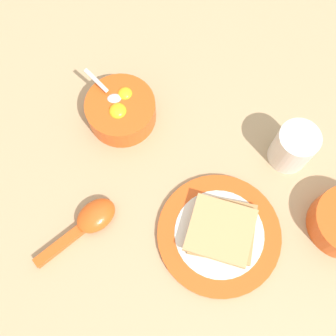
# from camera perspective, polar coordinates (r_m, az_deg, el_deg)

# --- Properties ---
(ground_plane) EXTENTS (3.00, 3.00, 0.00)m
(ground_plane) POSITION_cam_1_polar(r_m,az_deg,el_deg) (0.78, 8.34, 7.94)
(ground_plane) COLOR tan
(egg_bowl) EXTENTS (0.13, 0.13, 0.08)m
(egg_bowl) POSITION_cam_1_polar(r_m,az_deg,el_deg) (0.75, -6.84, 8.58)
(egg_bowl) COLOR #DB5119
(egg_bowl) RESTS_ON ground_plane
(toast_plate) EXTENTS (0.21, 0.21, 0.01)m
(toast_plate) POSITION_cam_1_polar(r_m,az_deg,el_deg) (0.70, 7.41, -9.49)
(toast_plate) COLOR #DB5119
(toast_plate) RESTS_ON ground_plane
(toast_sandwich) EXTENTS (0.14, 0.13, 0.03)m
(toast_sandwich) POSITION_cam_1_polar(r_m,az_deg,el_deg) (0.68, 7.80, -8.86)
(toast_sandwich) COLOR tan
(toast_sandwich) RESTS_ON toast_plate
(soup_spoon) EXTENTS (0.15, 0.13, 0.03)m
(soup_spoon) POSITION_cam_1_polar(r_m,az_deg,el_deg) (0.70, -11.22, -7.47)
(soup_spoon) COLOR #DB5119
(soup_spoon) RESTS_ON ground_plane
(drinking_cup) EXTENTS (0.07, 0.07, 0.09)m
(drinking_cup) POSITION_cam_1_polar(r_m,az_deg,el_deg) (0.73, 17.76, 2.97)
(drinking_cup) COLOR silver
(drinking_cup) RESTS_ON ground_plane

